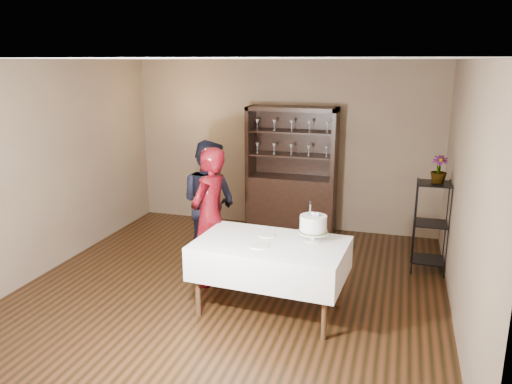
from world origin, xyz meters
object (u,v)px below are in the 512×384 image
at_px(cake_table, 271,259).
at_px(man, 209,202).
at_px(cake, 313,225).
at_px(plant_etagere, 431,223).
at_px(woman, 210,217).
at_px(potted_plant, 439,170).
at_px(china_hutch, 291,191).

bearing_deg(cake_table, man, 135.46).
bearing_deg(cake, plant_etagere, 49.09).
distance_m(woman, man, 0.72).
relative_size(cake_table, potted_plant, 4.78).
height_order(cake, potted_plant, potted_plant).
relative_size(plant_etagere, potted_plant, 3.45).
xyz_separation_m(cake, potted_plant, (1.31, 1.47, 0.38)).
bearing_deg(cake, cake_table, -158.37).
relative_size(plant_etagere, cake, 2.70).
relative_size(woman, cake, 3.83).
bearing_deg(plant_etagere, potted_plant, -8.23).
relative_size(cake_table, woman, 0.98).
height_order(china_hutch, plant_etagere, china_hutch).
distance_m(cake_table, woman, 1.05).
height_order(plant_etagere, cake_table, plant_etagere).
relative_size(cake, potted_plant, 1.28).
height_order(plant_etagere, potted_plant, potted_plant).
bearing_deg(plant_etagere, china_hutch, 153.17).
bearing_deg(potted_plant, cake, -131.73).
distance_m(cake_table, man, 1.66).
bearing_deg(cake, potted_plant, 48.27).
distance_m(china_hutch, cake_table, 2.72).
distance_m(china_hutch, woman, 2.28).
bearing_deg(china_hutch, man, -117.13).
xyz_separation_m(woman, cake, (1.32, -0.32, 0.13)).
xyz_separation_m(man, cake, (1.59, -0.98, 0.14)).
bearing_deg(china_hutch, plant_etagere, -26.83).
bearing_deg(woman, china_hutch, 178.74).
xyz_separation_m(china_hutch, plant_etagere, (2.08, -1.05, -0.01)).
height_order(china_hutch, cake, china_hutch).
distance_m(plant_etagere, man, 2.92).
bearing_deg(plant_etagere, man, -170.23).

